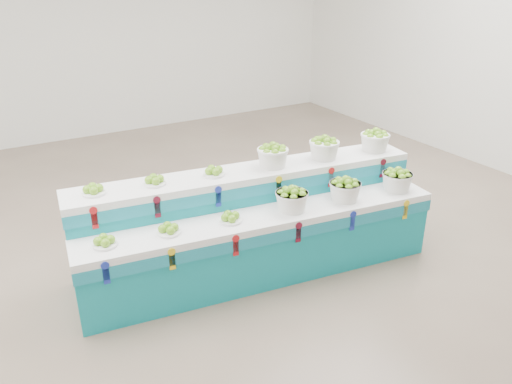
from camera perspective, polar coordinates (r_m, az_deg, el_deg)
ground at (r=5.71m, az=-5.40°, el=-7.10°), size 10.00×10.00×0.00m
back_wall at (r=9.72m, az=-19.31°, el=17.21°), size 10.00×0.00×10.00m
display_stand at (r=5.24m, az=0.00°, el=-3.59°), size 3.74×1.40×1.02m
plate_lower_left at (r=4.60m, az=-16.46°, el=-5.19°), size 0.24×0.24×0.10m
plate_lower_mid at (r=4.68m, az=-9.68°, el=-4.01°), size 0.24×0.24×0.10m
plate_lower_right at (r=4.82m, az=-2.85°, el=-2.76°), size 0.24×0.24×0.10m
basket_lower_left at (r=5.02m, az=3.98°, el=-0.77°), size 0.36×0.36×0.24m
basket_lower_mid at (r=5.31m, az=9.82°, el=0.31°), size 0.36×0.36×0.24m
basket_lower_right at (r=5.66m, az=15.36°, el=1.34°), size 0.36×0.36×0.24m
plate_upper_left at (r=4.88m, az=-17.60°, el=0.31°), size 0.24×0.24×0.10m
plate_upper_mid at (r=4.95m, az=-11.20°, el=1.35°), size 0.24×0.24×0.10m
plate_upper_right at (r=5.09m, az=-4.70°, el=2.38°), size 0.24×0.24×0.10m
basket_upper_left at (r=5.28m, az=1.86°, el=4.07°), size 0.36×0.36×0.24m
basket_upper_mid at (r=5.55m, az=7.56°, el=4.88°), size 0.36×0.36×0.24m
basket_upper_right at (r=5.90m, az=13.03°, el=5.60°), size 0.36×0.36×0.24m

